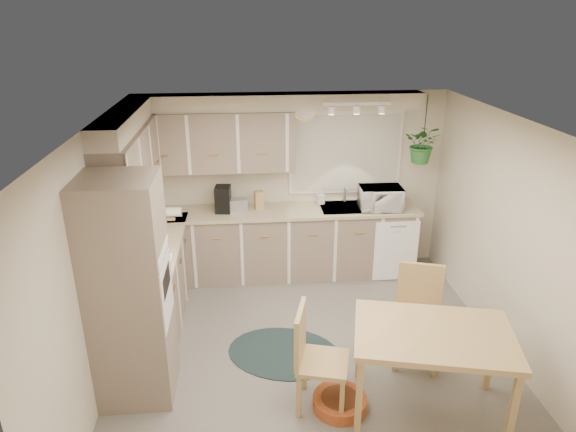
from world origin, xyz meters
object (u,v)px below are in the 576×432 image
object	(u,v)px
braided_rug	(284,353)
pet_bed	(340,402)
chair_left	(323,360)
dining_table	(429,372)
microwave	(381,196)
chair_back	(418,319)

from	to	relation	value
braided_rug	pet_bed	xyz separation A→B (m)	(0.44, -0.84, 0.05)
chair_left	pet_bed	distance (m)	0.46
braided_rug	chair_left	bearing A→B (deg)	-69.82
dining_table	braided_rug	distance (m)	1.57
braided_rug	dining_table	bearing A→B (deg)	-38.20
chair_left	braided_rug	xyz separation A→B (m)	(-0.29, 0.78, -0.48)
braided_rug	microwave	distance (m)	2.43
microwave	dining_table	bearing A→B (deg)	-92.91
chair_back	pet_bed	xyz separation A→B (m)	(-0.88, -0.59, -0.45)
pet_bed	chair_back	bearing A→B (deg)	33.80
pet_bed	microwave	distance (m)	2.87
microwave	chair_back	bearing A→B (deg)	-90.85
chair_left	braided_rug	world-z (taller)	chair_left
chair_back	braided_rug	size ratio (longest dim) A/B	0.85
dining_table	chair_back	bearing A→B (deg)	80.03
dining_table	pet_bed	distance (m)	0.84
dining_table	chair_left	xyz separation A→B (m)	(-0.91, 0.16, 0.07)
chair_left	chair_back	distance (m)	1.16
dining_table	braided_rug	world-z (taller)	dining_table
dining_table	pet_bed	world-z (taller)	dining_table
braided_rug	microwave	bearing A→B (deg)	49.83
microwave	chair_left	bearing A→B (deg)	-113.02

